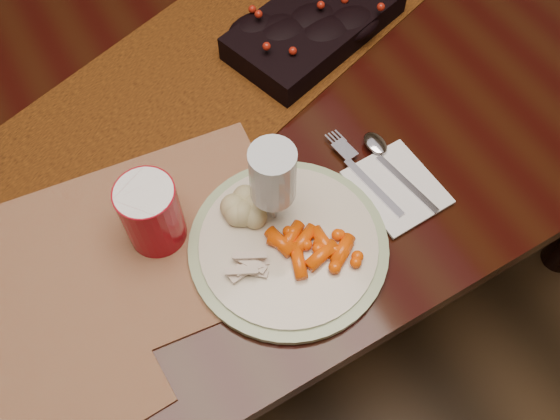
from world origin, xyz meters
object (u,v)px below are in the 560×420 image
turkey_shreds (247,269)px  red_cup (151,214)px  wine_glass (273,192)px  centerpiece (315,21)px  dining_table (220,207)px  mashed_potatoes (248,204)px  dinner_plate (288,245)px  baby_carrots (312,251)px  napkin (397,187)px  placemat_main (146,245)px

turkey_shreds → red_cup: bearing=123.0°
wine_glass → red_cup: bearing=156.7°
centerpiece → turkey_shreds: bearing=-132.8°
dining_table → mashed_potatoes: bearing=-99.5°
dinner_plate → baby_carrots: bearing=-56.7°
napkin → placemat_main: bearing=162.3°
baby_carrots → red_cup: (-0.17, 0.15, 0.03)m
placemat_main → red_cup: bearing=23.3°
dining_table → mashed_potatoes: mashed_potatoes is taller
dining_table → dinner_plate: (-0.02, -0.32, 0.39)m
baby_carrots → wine_glass: wine_glass is taller
dining_table → dinner_plate: size_ratio=6.22×
baby_carrots → napkin: baby_carrots is taller
dinner_plate → centerpiece: bearing=53.3°
red_cup → mashed_potatoes: bearing=-18.3°
mashed_potatoes → red_cup: (-0.13, 0.04, 0.02)m
placemat_main → dinner_plate: 0.21m
dining_table → baby_carrots: bearing=-89.5°
turkey_shreds → napkin: size_ratio=0.48×
baby_carrots → mashed_potatoes: (-0.04, 0.10, 0.01)m
mashed_potatoes → wine_glass: (0.03, -0.02, 0.05)m
centerpiece → turkey_shreds: size_ratio=4.83×
centerpiece → turkey_shreds: (-0.33, -0.36, -0.01)m
wine_glass → dinner_plate: bearing=-93.8°
red_cup → baby_carrots: bearing=-40.4°
napkin → red_cup: bearing=160.1°
baby_carrots → turkey_shreds: bearing=166.5°
turkey_shreds → napkin: bearing=2.9°
dinner_plate → dining_table: bearing=87.0°
placemat_main → mashed_potatoes: bearing=-6.3°
centerpiece → turkey_shreds: centerpiece is taller
placemat_main → mashed_potatoes: 0.16m
mashed_potatoes → wine_glass: size_ratio=0.46×
mashed_potatoes → baby_carrots: bearing=-67.0°
baby_carrots → dining_table: bearing=90.5°
dining_table → dinner_plate: dinner_plate is taller
dining_table → turkey_shreds: turkey_shreds is taller
dining_table → turkey_shreds: (-0.09, -0.33, 0.40)m
baby_carrots → turkey_shreds: size_ratio=1.51×
placemat_main → turkey_shreds: turkey_shreds is taller
placemat_main → mashed_potatoes: mashed_potatoes is taller
baby_carrots → mashed_potatoes: size_ratio=1.24×
placemat_main → dinner_plate: bearing=-24.9°
centerpiece → dinner_plate: 0.43m
centerpiece → red_cup: 0.47m
centerpiece → dinner_plate: bearing=-126.7°
mashed_potatoes → turkey_shreds: size_ratio=1.22×
dinner_plate → wine_glass: (0.00, 0.05, 0.08)m
placemat_main → dinner_plate: dinner_plate is taller
dinner_plate → placemat_main: bearing=148.5°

